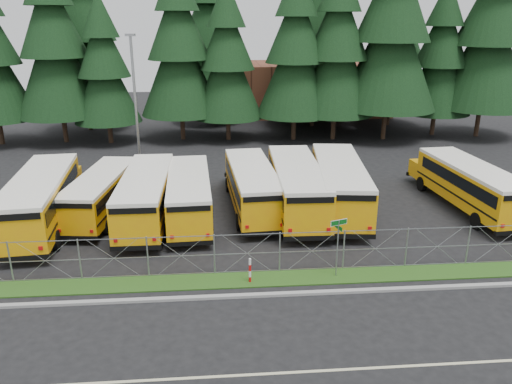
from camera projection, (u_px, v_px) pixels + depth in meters
The scene contains 30 objects.
ground at pixel (297, 261), 24.29m from camera, with size 120.00×120.00×0.00m, color black.
curb at pixel (309, 293), 21.35m from camera, with size 50.00×0.25×0.12m, color gray.
grass_verge at pixel (303, 278), 22.68m from camera, with size 50.00×1.40×0.06m, color #1B4614.
road_lane_line at pixel (335, 370), 16.76m from camera, with size 50.00×0.12×0.01m, color beige.
chainlink_fence at pixel (301, 251), 23.02m from camera, with size 44.00×0.10×2.00m, color gray, non-canonical shape.
brick_building at pixel (294, 88), 61.38m from camera, with size 22.00×10.00×6.00m, color brown.
bus_0 at pixel (43, 201), 27.90m from camera, with size 2.73×11.58×3.04m, color #EAA607, non-canonical shape.
bus_1 at pixel (103, 194), 29.65m from camera, with size 2.31×9.78×2.56m, color #EAA607, non-canonical shape.
bus_2 at pixel (147, 197), 28.82m from camera, with size 2.56×10.86×2.85m, color #EAA607, non-canonical shape.
bus_3 at pixel (189, 196), 29.14m from camera, with size 2.44×10.34×2.71m, color #EAA607, non-canonical shape.
bus_4 at pixel (252, 188), 30.40m from camera, with size 2.53×10.71×2.81m, color #EAA607, non-canonical shape.
bus_5 at pixel (296, 188), 30.10m from camera, with size 2.72×11.50×3.02m, color #EAA607, non-canonical shape.
bus_6 at pixel (339, 186), 30.37m from camera, with size 2.74×11.61×3.04m, color #EAA607, non-canonical shape.
bus_east at pixel (467, 186), 30.56m from camera, with size 2.56×10.86×2.85m, color #EAA607, non-canonical shape.
street_sign at pixel (338, 236), 22.17m from camera, with size 0.80×0.53×2.81m.
striped_bollard at pixel (250, 271), 22.10m from camera, with size 0.11×0.11×1.20m, color #B20C0C.
light_standard at pixel (135, 99), 36.74m from camera, with size 0.70×0.35×10.14m.
conifer_1 at pixel (54, 48), 44.68m from camera, with size 7.84×7.84×17.33m, color black, non-canonical shape.
conifer_2 at pixel (104, 69), 45.02m from camera, with size 6.13×6.13×13.55m, color black, non-canonical shape.
conifer_3 at pixel (179, 50), 45.93m from camera, with size 7.56×7.56×16.71m, color black, non-canonical shape.
conifer_4 at pixel (227, 62), 46.09m from camera, with size 6.65×6.65×14.71m, color black, non-canonical shape.
conifer_5 at pixel (295, 54), 45.98m from camera, with size 7.25×7.25×16.03m, color black, non-canonical shape.
conifer_6 at pixel (337, 51), 46.01m from camera, with size 7.51×7.51×16.61m, color black, non-canonical shape.
conifer_7 at pixel (392, 31), 45.45m from camera, with size 9.10×9.10×20.13m, color black, non-canonical shape.
conifer_8 at pixel (441, 59), 48.16m from camera, with size 6.71×6.71×14.84m, color black, non-canonical shape.
conifer_9 at pixel (490, 36), 46.71m from camera, with size 8.69×8.69×19.22m, color black, non-canonical shape.
conifer_10 at pixel (80, 31), 49.47m from camera, with size 9.00×9.00×19.91m, color black, non-canonical shape.
conifer_11 at pixel (209, 40), 53.47m from camera, with size 8.08×8.08×17.87m, color black, non-canonical shape.
conifer_12 at pixel (315, 25), 51.11m from camera, with size 9.52×9.52×21.05m, color black, non-canonical shape.
conifer_13 at pixel (394, 47), 52.37m from camera, with size 7.53×7.53×16.65m, color black, non-canonical shape.
Camera 1 is at (-3.77, -21.57, 11.21)m, focal length 35.00 mm.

